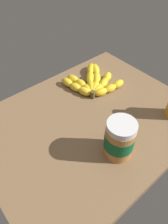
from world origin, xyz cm
name	(u,v)px	position (x,y,z in cm)	size (l,w,h in cm)	color
ground_plane	(89,122)	(0.00, 0.00, -1.78)	(78.14, 60.98, 3.55)	brown
banana_bunch	(93,82)	(14.49, 14.10, 1.69)	(21.22, 21.60, 3.49)	yellow
peanut_butter_jar	(119,139)	(-2.63, -16.58, 6.66)	(9.25, 9.25, 13.65)	#B27238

